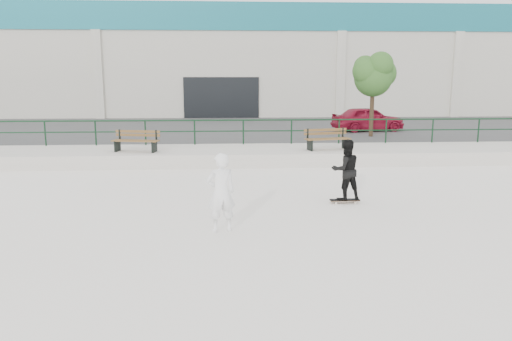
{
  "coord_description": "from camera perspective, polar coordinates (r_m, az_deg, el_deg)",
  "views": [
    {
      "loc": [
        0.29,
        -9.69,
        3.3
      ],
      "look_at": [
        0.99,
        2.0,
        1.07
      ],
      "focal_mm": 35.0,
      "sensor_mm": 36.0,
      "label": 1
    }
  ],
  "objects": [
    {
      "name": "bench_right",
      "position": [
        19.35,
        8.14,
        3.57
      ],
      "size": [
        1.82,
        0.86,
        0.81
      ],
      "rotation": [
        0.0,
        0.0,
        0.21
      ],
      "color": "brown",
      "rests_on": "ledge"
    },
    {
      "name": "parking_strip",
      "position": [
        27.86,
        -4.04,
        4.49
      ],
      "size": [
        60.0,
        14.0,
        0.5
      ],
      "primitive_type": "cube",
      "color": "#3E3E3E",
      "rests_on": "ground"
    },
    {
      "name": "ledge",
      "position": [
        19.44,
        -4.26,
        1.74
      ],
      "size": [
        30.0,
        3.0,
        0.5
      ],
      "primitive_type": "cube",
      "color": "beige",
      "rests_on": "ground"
    },
    {
      "name": "standing_skater",
      "position": [
        13.18,
        10.23,
        0.07
      ],
      "size": [
        0.87,
        0.73,
        1.58
      ],
      "primitive_type": "imported",
      "rotation": [
        0.0,
        0.0,
        3.33
      ],
      "color": "black",
      "rests_on": "skateboard"
    },
    {
      "name": "seated_skater",
      "position": [
        10.63,
        -4.03,
        -2.54
      ],
      "size": [
        0.71,
        0.55,
        1.71
      ],
      "primitive_type": "imported",
      "rotation": [
        0.0,
        0.0,
        3.39
      ],
      "color": "white",
      "rests_on": "ground"
    },
    {
      "name": "bench_left",
      "position": [
        19.18,
        -13.53,
        3.3
      ],
      "size": [
        1.8,
        0.85,
        0.8
      ],
      "rotation": [
        0.0,
        0.0,
        -0.21
      ],
      "color": "brown",
      "rests_on": "ledge"
    },
    {
      "name": "skateboard",
      "position": [
        13.35,
        10.11,
        -3.36
      ],
      "size": [
        0.79,
        0.23,
        0.09
      ],
      "rotation": [
        0.0,
        0.0,
        0.03
      ],
      "color": "black",
      "rests_on": "ground"
    },
    {
      "name": "red_car",
      "position": [
        26.3,
        12.65,
        5.79
      ],
      "size": [
        3.84,
        2.04,
        1.25
      ],
      "primitive_type": "imported",
      "rotation": [
        0.0,
        0.0,
        1.73
      ],
      "color": "maroon",
      "rests_on": "parking_strip"
    },
    {
      "name": "tree",
      "position": [
        23.87,
        13.32,
        10.75
      ],
      "size": [
        2.17,
        1.93,
        3.86
      ],
      "color": "#3F2E1F",
      "rests_on": "parking_strip"
    },
    {
      "name": "commercial_building",
      "position": [
        41.71,
        -3.94,
        12.53
      ],
      "size": [
        44.2,
        16.33,
        8.0
      ],
      "color": "beige",
      "rests_on": "ground"
    },
    {
      "name": "railing",
      "position": [
        20.6,
        -4.25,
        5.04
      ],
      "size": [
        28.0,
        0.06,
        1.03
      ],
      "color": "#12331C",
      "rests_on": "ledge"
    },
    {
      "name": "ground",
      "position": [
        10.25,
        -4.93,
        -8.05
      ],
      "size": [
        120.0,
        120.0,
        0.0
      ],
      "primitive_type": "plane",
      "color": "silver",
      "rests_on": "ground"
    }
  ]
}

